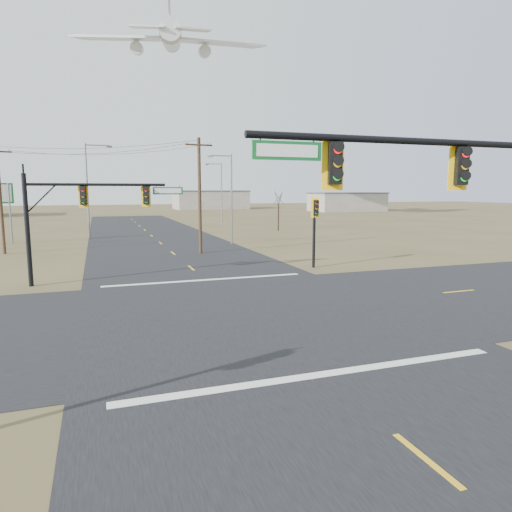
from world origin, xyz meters
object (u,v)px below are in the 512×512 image
Objects in this scene: utility_pole_near at (200,194)px; utility_pole_far at (0,198)px; mast_arm_far at (88,204)px; streetlight_a at (230,194)px; mast_arm_near at (469,193)px; pedestal_signal_ne at (315,218)px; streetlight_b at (220,190)px; bare_tree_c at (278,198)px; streetlight_c at (89,185)px.

utility_pole_far is at bearing 161.73° from utility_pole_near.
streetlight_a is at bearing 66.66° from mast_arm_far.
mast_arm_far is (-10.54, 17.58, -0.72)m from mast_arm_near.
mast_arm_far is at bearing -158.30° from pedestal_signal_ne.
utility_pole_near is 1.09× the size of streetlight_a.
streetlight_b reaches higher than bare_tree_c.
mast_arm_near is at bearing -82.45° from pedestal_signal_ne.
mast_arm_near is 33.61m from streetlight_a.
mast_arm_far reaches higher than bare_tree_c.
pedestal_signal_ne is 0.55× the size of streetlight_a.
streetlight_b is (4.17, 41.31, 1.89)m from pedestal_signal_ne.
bare_tree_c is at bearing -16.68° from streetlight_c.
bare_tree_c is (14.45, 18.05, -0.62)m from utility_pole_near.
streetlight_a is (20.10, 0.59, 0.23)m from utility_pole_far.
mast_arm_far is 20.57m from streetlight_a.
bare_tree_c is (23.17, 28.18, -0.16)m from mast_arm_far.
streetlight_a is 16.84m from streetlight_c.
streetlight_a is at bearing 116.46° from pedestal_signal_ne.
utility_pole_far is 32.88m from bare_tree_c.
utility_pole_far reaches higher than pedestal_signal_ne.
streetlight_c is at bearing 140.08° from pedestal_signal_ne.
pedestal_signal_ne is at bearing -34.67° from utility_pole_far.
streetlight_a reaches higher than bare_tree_c.
utility_pole_far reaches higher than mast_arm_far.
bare_tree_c is at bearing 51.32° from utility_pole_near.
bare_tree_c is at bearing 72.96° from streetlight_a.
bare_tree_c is (23.35, 1.79, -1.48)m from streetlight_c.
streetlight_a is at bearing -129.74° from bare_tree_c.
streetlight_c is (-14.82, 26.07, 2.40)m from pedestal_signal_ne.
utility_pole_far reaches higher than bare_tree_c.
bare_tree_c is at bearing -96.51° from streetlight_b.
utility_pole_far is at bearing -155.62° from streetlight_a.
utility_pole_far is 0.87× the size of streetlight_c.
mast_arm_near is 2.16× the size of pedestal_signal_ne.
streetlight_b is at bearing 17.68° from streetlight_c.
mast_arm_near is 59.78m from streetlight_b.
streetlight_c is (-18.99, -15.24, 0.51)m from streetlight_b.
streetlight_c reaches higher than utility_pole_far.
utility_pole_far is 0.95× the size of streetlight_b.
utility_pole_near reaches higher than bare_tree_c.
bare_tree_c is (4.37, -13.44, -0.97)m from streetlight_b.
bare_tree_c is (30.28, 12.83, -0.35)m from utility_pole_far.
streetlight_c is at bearing -175.62° from bare_tree_c.
streetlight_b reaches higher than pedestal_signal_ne.
streetlight_c is (-0.18, 26.39, 1.32)m from mast_arm_far.
pedestal_signal_ne is 15.78m from streetlight_a.
streetlight_c reaches higher than streetlight_a.
utility_pole_far is 13.08m from streetlight_c.
mast_arm_near is 18.45m from pedestal_signal_ne.
mast_arm_far is at bearing -65.17° from utility_pole_far.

